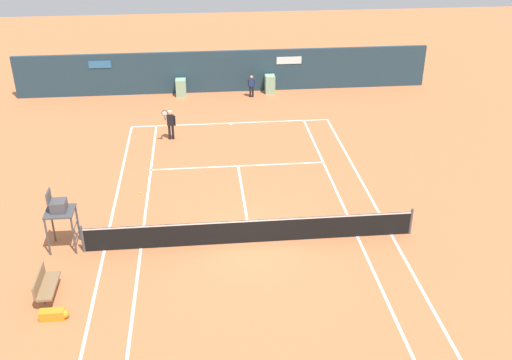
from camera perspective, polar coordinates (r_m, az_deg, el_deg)
The scene contains 10 objects.
ground_plane at distance 22.53m, azimuth -0.63°, elevation -5.16°, with size 80.00×80.00×0.01m.
tennis_net at distance 21.77m, azimuth -0.50°, elevation -4.85°, with size 12.10×0.10×1.07m.
sponsor_back_wall at distance 36.98m, azimuth -2.97°, elevation 10.26°, with size 25.00×1.02×2.53m.
umpire_chair at distance 22.07m, azimuth -18.30°, elevation -2.75°, with size 1.00×1.00×2.33m.
player_bench at distance 20.31m, azimuth -19.52°, elevation -9.35°, with size 0.54×1.49×0.88m.
equipment_bag at distance 19.56m, azimuth -18.64°, elevation -12.08°, with size 0.89×0.30×0.32m.
player_on_baseline at distance 30.34m, azimuth -8.19°, elevation 5.48°, with size 0.63×0.63×1.77m.
ball_kid_centre_post at distance 36.08m, azimuth -0.43°, elevation 9.09°, with size 0.44×0.22×1.34m.
tennis_ball_mid_court at distance 27.85m, azimuth -2.39°, elevation 1.66°, with size 0.07×0.07×0.07m, color #CCE033.
tennis_ball_near_service_line at distance 25.71m, azimuth -10.95°, elevation -1.20°, with size 0.07×0.07×0.07m, color #CCE033.
Camera 1 is at (-1.65, -18.32, 12.16)m, focal length 41.86 mm.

